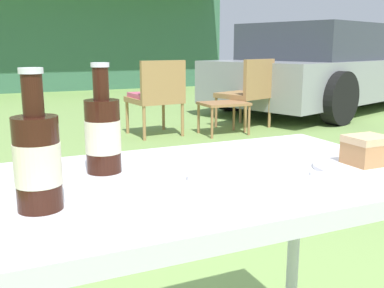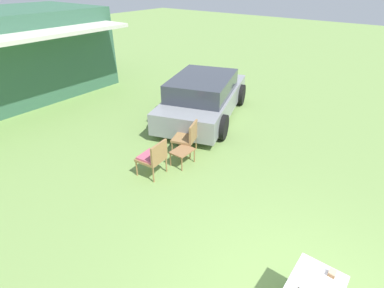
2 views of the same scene
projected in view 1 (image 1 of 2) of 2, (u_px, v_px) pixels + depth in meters
name	position (u px, v px, depth m)	size (l,w,h in m)	color
cabin_building	(40.00, 28.00, 11.73)	(8.46, 5.36, 2.95)	#38664C
parked_car	(327.00, 68.00, 7.28)	(4.68, 3.12, 1.34)	gray
wicker_chair_cushioned	(157.00, 94.00, 5.08)	(0.59, 0.59, 0.86)	#9E7547
wicker_chair_plain	(249.00, 90.00, 5.56)	(0.68, 0.68, 0.86)	#9E7547
garden_side_table	(224.00, 106.00, 5.21)	(0.53, 0.40, 0.38)	#996B42
patio_table	(210.00, 205.00, 1.05)	(0.99, 0.61, 0.72)	silver
cake_on_plate	(363.00, 158.00, 1.07)	(0.21, 0.21, 0.08)	white
cola_bottle_near	(103.00, 133.00, 1.03)	(0.08, 0.08, 0.25)	black
cola_bottle_far	(37.00, 159.00, 0.79)	(0.08, 0.08, 0.25)	black
fork	(347.00, 172.00, 1.03)	(0.18, 0.05, 0.01)	silver
loose_bottle_cap	(193.00, 178.00, 0.98)	(0.03, 0.03, 0.01)	silver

